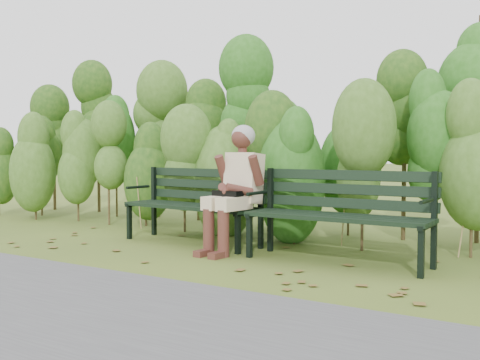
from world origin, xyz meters
The scene contains 7 objects.
ground centered at (0.00, 0.00, 0.00)m, with size 80.00×80.00×0.00m, color #475921.
footpath centered at (0.00, -2.20, 0.01)m, with size 60.00×2.50×0.01m, color #474749.
hedge_band centered at (0.00, 1.86, 1.26)m, with size 11.04×1.67×2.42m.
leaf_litter centered at (-0.11, -0.02, 0.00)m, with size 5.53×2.03×0.01m.
bench_left centered at (-0.80, 0.70, 0.50)m, with size 1.73×0.70×0.84m.
bench_right centered at (1.00, 0.53, 0.51)m, with size 1.74×0.59×0.86m.
seated_woman centered at (-0.12, 0.46, 0.73)m, with size 0.55×0.81×1.31m.
Camera 1 is at (2.97, -4.42, 1.04)m, focal length 42.00 mm.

